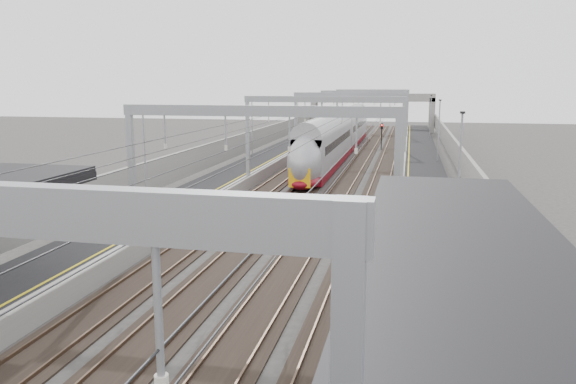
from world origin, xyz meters
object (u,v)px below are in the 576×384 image
at_px(overbridge, 372,102).
at_px(train, 337,139).
at_px(signal_green, 319,130).
at_px(bench, 493,378).

xyz_separation_m(overbridge, train, (-1.50, -36.73, -3.17)).
distance_m(overbridge, signal_green, 28.15).
bearing_deg(signal_green, bench, -77.11).
bearing_deg(train, overbridge, 87.66).
bearing_deg(train, signal_green, 111.88).
relative_size(overbridge, signal_green, 6.33).
xyz_separation_m(train, bench, (10.47, -52.71, -0.56)).
distance_m(train, signal_green, 9.93).
bearing_deg(signal_green, overbridge, 79.30).
bearing_deg(bench, signal_green, 102.89).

